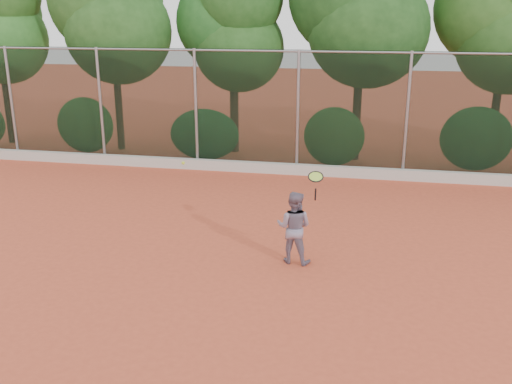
# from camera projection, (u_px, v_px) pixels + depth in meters

# --- Properties ---
(ground) EXTENTS (80.00, 80.00, 0.00)m
(ground) POSITION_uv_depth(u_px,v_px,m) (245.00, 276.00, 10.09)
(ground) COLOR #CC4E30
(ground) RESTS_ON ground
(concrete_curb) EXTENTS (24.00, 0.20, 0.30)m
(concrete_curb) POSITION_uv_depth(u_px,v_px,m) (296.00, 169.00, 16.42)
(concrete_curb) COLOR #BDB8AF
(concrete_curb) RESTS_ON ground
(tennis_player) EXTENTS (0.73, 0.60, 1.37)m
(tennis_player) POSITION_uv_depth(u_px,v_px,m) (294.00, 227.00, 10.47)
(tennis_player) COLOR slate
(tennis_player) RESTS_ON ground
(chainlink_fence) EXTENTS (24.09, 0.09, 3.50)m
(chainlink_fence) POSITION_uv_depth(u_px,v_px,m) (298.00, 109.00, 16.08)
(chainlink_fence) COLOR black
(chainlink_fence) RESTS_ON ground
(foliage_backdrop) EXTENTS (23.70, 3.63, 7.55)m
(foliage_backdrop) POSITION_uv_depth(u_px,v_px,m) (290.00, 15.00, 17.27)
(foliage_backdrop) COLOR #3F2618
(foliage_backdrop) RESTS_ON ground
(tennis_racket) EXTENTS (0.31, 0.29, 0.56)m
(tennis_racket) POSITION_uv_depth(u_px,v_px,m) (316.00, 179.00, 10.09)
(tennis_racket) COLOR black
(tennis_racket) RESTS_ON ground
(tennis_ball_in_flight) EXTENTS (0.06, 0.06, 0.06)m
(tennis_ball_in_flight) POSITION_uv_depth(u_px,v_px,m) (183.00, 163.00, 10.69)
(tennis_ball_in_flight) COLOR #BCD630
(tennis_ball_in_flight) RESTS_ON ground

